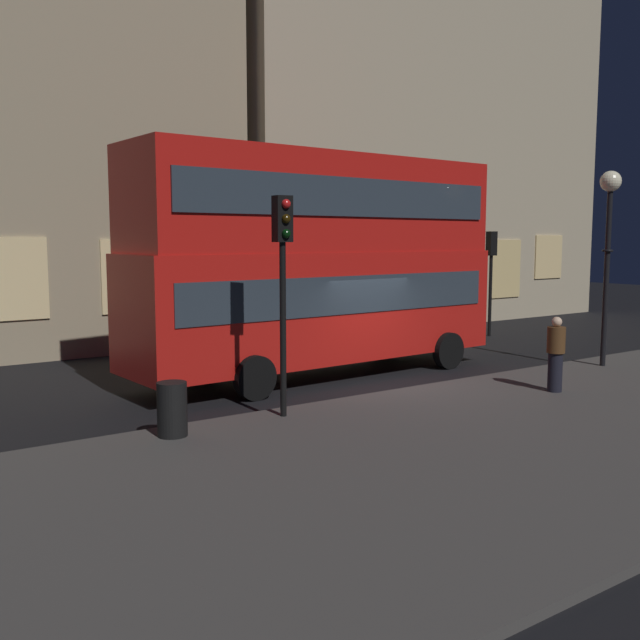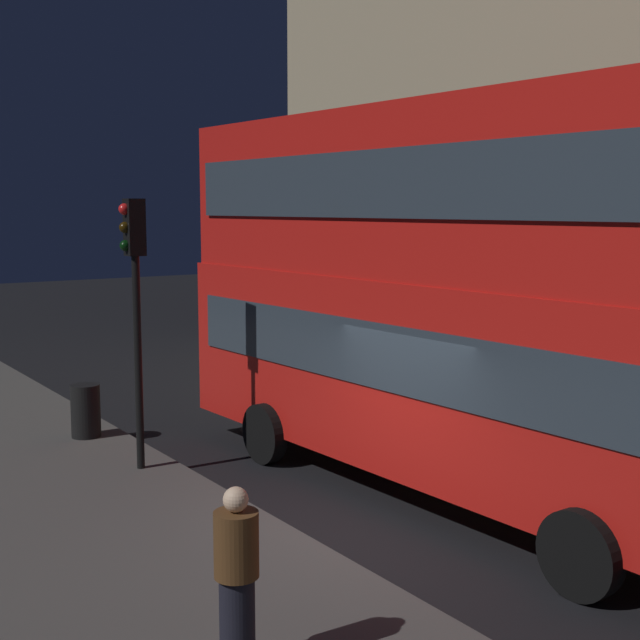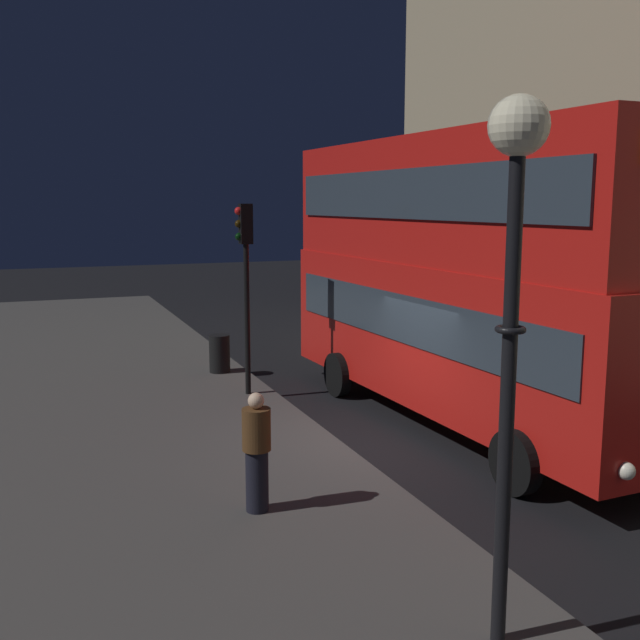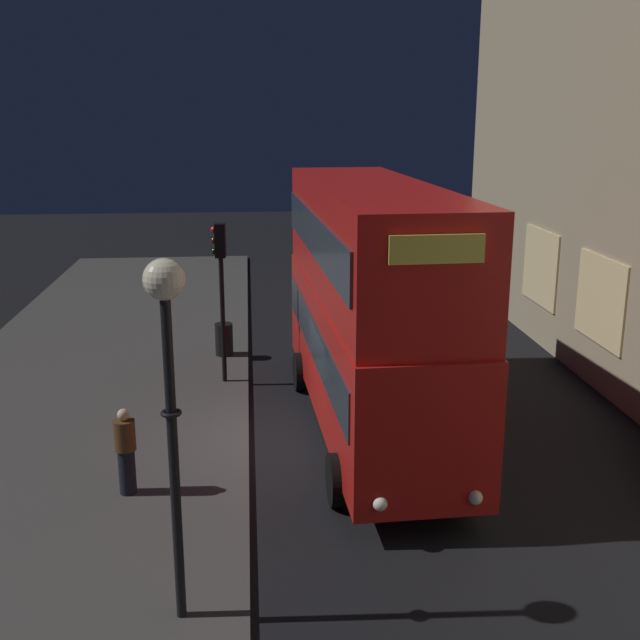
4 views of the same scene
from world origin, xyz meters
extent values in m
plane|color=black|center=(0.00, 0.00, 0.00)|extent=(80.00, 80.00, 0.00)
cube|color=#F2D18C|center=(-11.06, 8.27, 2.23)|extent=(2.67, 0.06, 1.81)
cube|color=#F9E09E|center=(-6.89, 8.27, 2.38)|extent=(2.67, 0.06, 2.27)
cube|color=#F9E09E|center=(-2.73, 8.27, 2.35)|extent=(2.67, 0.06, 2.20)
cube|color=red|center=(-0.62, 2.07, 1.82)|extent=(10.06, 2.87, 2.65)
cube|color=red|center=(-0.62, 2.07, 4.32)|extent=(9.86, 2.81, 2.35)
cube|color=#2D3842|center=(-0.62, 2.07, 2.15)|extent=(9.26, 2.89, 0.90)
cube|color=#2D3842|center=(-0.62, 2.07, 4.44)|extent=(9.26, 2.89, 0.90)
cylinder|color=black|center=(2.82, 0.94, 0.49)|extent=(0.99, 0.28, 0.98)
cylinder|color=black|center=(-3.41, 3.24, 0.49)|extent=(0.99, 0.28, 0.98)
cylinder|color=black|center=(-3.31, 0.68, 0.49)|extent=(0.99, 0.28, 0.98)
cylinder|color=black|center=(-3.81, -1.24, 1.76)|extent=(0.12, 0.12, 3.29)
cube|color=black|center=(-3.81, -1.24, 3.83)|extent=(0.34, 0.28, 0.85)
sphere|color=red|center=(-3.82, -1.39, 4.10)|extent=(0.17, 0.17, 0.17)
sphere|color=black|center=(-3.82, -1.39, 3.83)|extent=(0.17, 0.17, 0.17)
sphere|color=black|center=(-3.82, -1.39, 3.56)|extent=(0.17, 0.17, 0.17)
cylinder|color=black|center=(2.24, -2.86, 0.55)|extent=(0.31, 0.31, 0.86)
cylinder|color=#513319|center=(2.24, -2.86, 1.27)|extent=(0.39, 0.39, 0.58)
sphere|color=beige|center=(2.24, -2.86, 1.67)|extent=(0.22, 0.22, 0.22)
cylinder|color=black|center=(-6.09, -1.31, 0.59)|extent=(0.51, 0.51, 0.93)
camera|label=1|loc=(-10.92, -12.45, 3.47)|focal=40.08mm
camera|label=2|loc=(8.52, -6.25, 4.13)|focal=48.67mm
camera|label=3|loc=(11.44, -5.58, 4.29)|focal=41.41mm
camera|label=4|loc=(15.62, -0.52, 6.97)|focal=43.73mm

